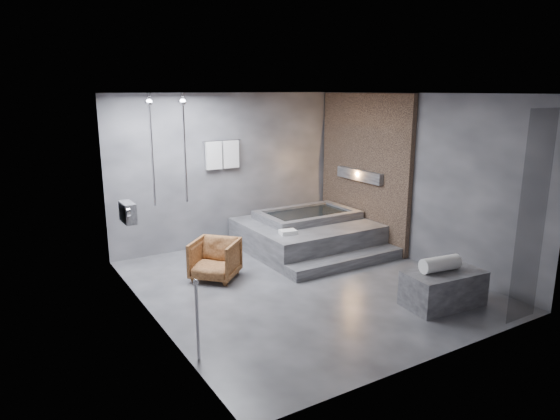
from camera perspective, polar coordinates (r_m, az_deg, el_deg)
room at (r=7.53m, az=4.21°, el=5.01°), size 5.00×5.04×2.82m
tub_deck at (r=9.19m, az=3.03°, el=-2.86°), size 2.20×2.00×0.50m
tub_step at (r=8.34m, az=7.60°, el=-5.87°), size 2.20×0.36×0.18m
concrete_bench at (r=7.16m, az=18.14°, el=-8.50°), size 1.11×0.68×0.48m
driftwood_chair at (r=7.77m, az=-7.43°, el=-5.61°), size 0.95×0.95×0.62m
rolled_towel at (r=7.04m, az=17.85°, el=-5.89°), size 0.59×0.28×0.21m
deck_towel at (r=8.32m, az=0.92°, el=-2.55°), size 0.30×0.24×0.07m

